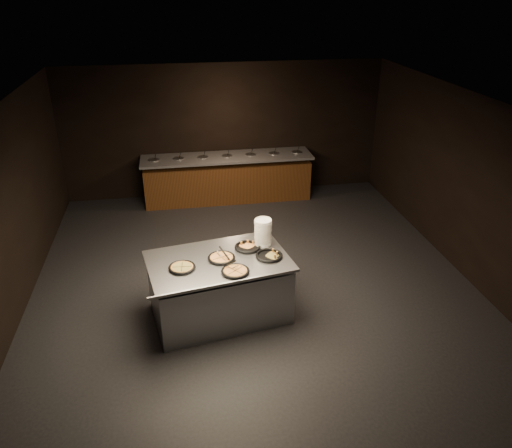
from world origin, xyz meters
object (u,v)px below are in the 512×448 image
object	(u,v)px
plate_stack	(263,232)
pan_veggie_whole	(182,267)
pan_cheese_whole	(221,258)
serving_counter	(219,289)

from	to	relation	value
plate_stack	pan_veggie_whole	size ratio (longest dim) A/B	1.09
pan_veggie_whole	pan_cheese_whole	distance (m)	0.58
pan_veggie_whole	plate_stack	bearing A→B (deg)	22.09
plate_stack	pan_cheese_whole	distance (m)	0.75
pan_veggie_whole	pan_cheese_whole	world-z (taller)	same
pan_veggie_whole	pan_cheese_whole	bearing A→B (deg)	16.81
serving_counter	plate_stack	size ratio (longest dim) A/B	5.30
serving_counter	pan_cheese_whole	distance (m)	0.51
serving_counter	pan_veggie_whole	xyz separation A→B (m)	(-0.51, -0.15, 0.51)
plate_stack	pan_cheese_whole	size ratio (longest dim) A/B	1.04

